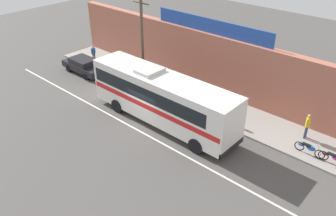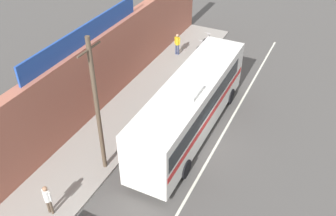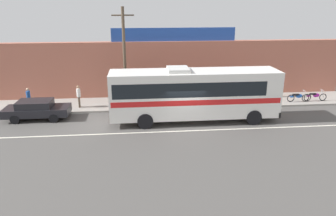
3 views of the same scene
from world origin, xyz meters
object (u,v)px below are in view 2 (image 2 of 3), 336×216
(utility_pole, at_px, (97,107))
(motorcycle_green, at_px, (199,49))
(pedestrian_far_right, at_px, (177,43))
(intercity_bus, at_px, (191,104))
(motorcycle_purple, at_px, (206,41))
(pedestrian_by_curb, at_px, (47,198))

(utility_pole, relative_size, motorcycle_green, 4.00)
(utility_pole, distance_m, pedestrian_far_right, 13.49)
(motorcycle_green, bearing_deg, intercity_bus, -161.28)
(motorcycle_purple, bearing_deg, intercity_bus, -163.49)
(intercity_bus, distance_m, pedestrian_by_curb, 9.03)
(utility_pole, xyz_separation_m, motorcycle_purple, (15.43, 0.33, -3.46))
(motorcycle_green, bearing_deg, pedestrian_by_curb, 179.10)
(utility_pole, xyz_separation_m, pedestrian_by_curb, (-3.64, 0.55, -2.86))
(intercity_bus, xyz_separation_m, motorcycle_green, (9.26, 3.14, -1.50))
(motorcycle_purple, bearing_deg, motorcycle_green, -178.02)
(intercity_bus, bearing_deg, utility_pole, 148.49)
(intercity_bus, bearing_deg, motorcycle_green, 18.72)
(intercity_bus, distance_m, motorcycle_purple, 11.32)
(pedestrian_far_right, bearing_deg, motorcycle_green, -60.85)
(utility_pole, height_order, motorcycle_purple, utility_pole)
(motorcycle_green, bearing_deg, utility_pole, -178.87)
(motorcycle_green, bearing_deg, motorcycle_purple, 1.98)
(intercity_bus, xyz_separation_m, utility_pole, (-4.67, 2.86, 1.96))
(motorcycle_green, xyz_separation_m, pedestrian_by_curb, (-17.57, 0.28, 0.59))
(intercity_bus, xyz_separation_m, pedestrian_by_curb, (-8.31, 3.41, -0.91))
(pedestrian_by_curb, bearing_deg, pedestrian_far_right, 4.38)
(motorcycle_green, height_order, pedestrian_by_curb, pedestrian_by_curb)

